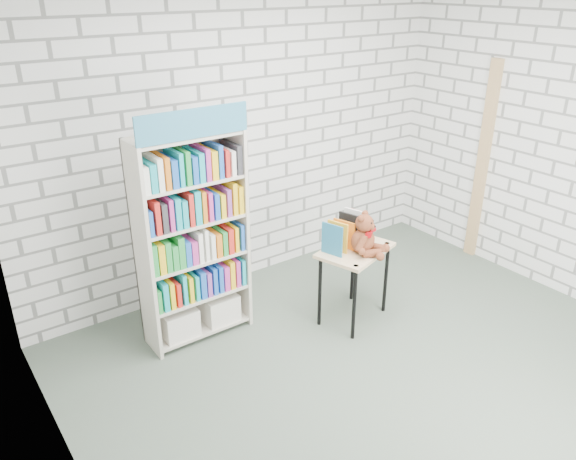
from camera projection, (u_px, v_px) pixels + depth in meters
ground at (387, 372)px, 4.38m from camera, size 4.50×4.50×0.00m
room_shell at (407, 151)px, 3.64m from camera, size 4.52×4.02×2.81m
bookshelf at (192, 238)px, 4.51m from camera, size 0.88×0.34×1.97m
display_table at (355, 259)px, 4.84m from camera, size 0.75×0.61×0.69m
table_books at (346, 231)px, 4.81m from camera, size 0.49×0.32×0.27m
teddy_bear at (366, 237)px, 4.68m from camera, size 0.35×0.33×0.36m
door_trim at (483, 163)px, 5.83m from camera, size 0.05×0.12×2.10m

